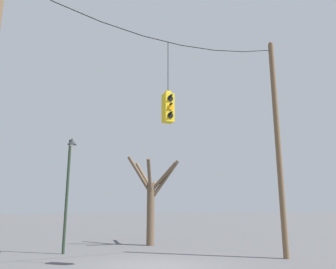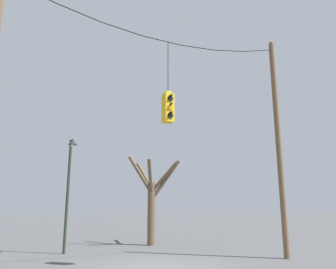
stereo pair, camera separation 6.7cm
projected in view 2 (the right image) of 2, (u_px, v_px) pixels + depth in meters
The scene contains 6 objects.
ground_plane at pixel (155, 268), 10.54m from camera, with size 200.00×200.00×0.00m, color #4C4C4F.
utility_pole_right at pixel (278, 143), 13.35m from camera, with size 0.22×0.22×9.00m.
span_wire at pixel (162, 34), 11.86m from camera, with size 10.52×0.03×0.86m.
traffic_light_near_left_pole at pixel (168, 107), 11.36m from camera, with size 0.34×0.58×3.01m.
street_lamp at pixel (70, 174), 14.23m from camera, with size 0.39×0.69×4.86m.
bare_tree at pixel (152, 198), 17.32m from camera, with size 2.62×2.90×4.60m.
Camera 2 is at (-4.57, -10.26, 1.90)m, focal length 35.00 mm.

